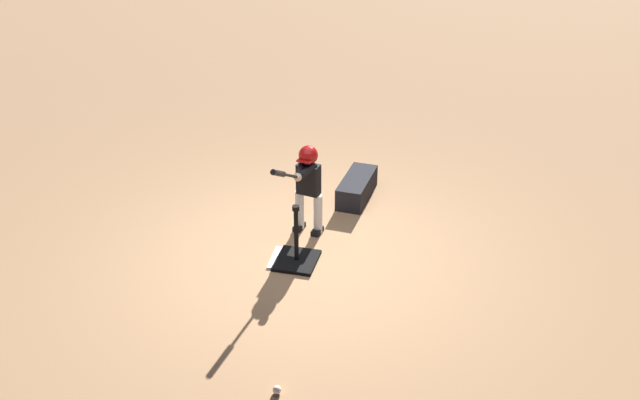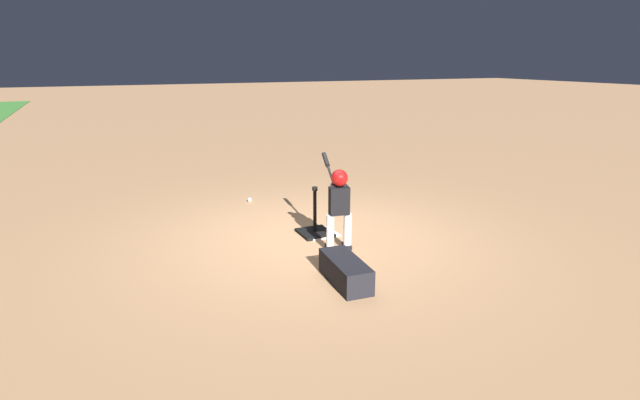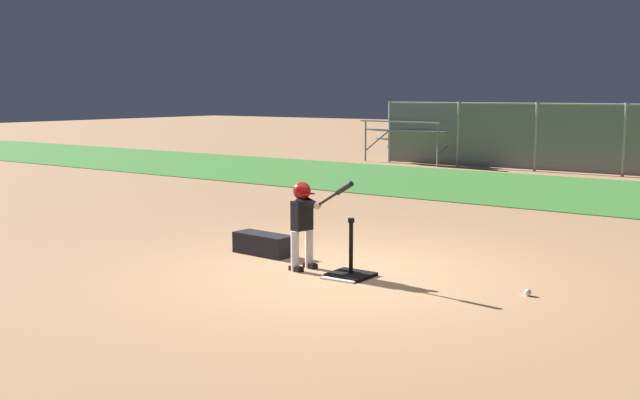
% 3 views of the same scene
% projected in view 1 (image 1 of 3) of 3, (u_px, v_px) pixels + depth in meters
% --- Properties ---
extents(ground_plane, '(90.00, 90.00, 0.00)m').
position_uv_depth(ground_plane, '(308.00, 257.00, 8.15)').
color(ground_plane, '#AD7F56').
extents(home_plate, '(0.47, 0.47, 0.02)m').
position_uv_depth(home_plate, '(291.00, 259.00, 8.10)').
color(home_plate, white).
rests_on(home_plate, ground_plane).
extents(batting_tee, '(0.48, 0.44, 0.69)m').
position_uv_depth(batting_tee, '(297.00, 256.00, 8.03)').
color(batting_tee, black).
rests_on(batting_tee, ground_plane).
extents(batter_child, '(0.94, 0.36, 1.15)m').
position_uv_depth(batter_child, '(307.00, 179.00, 8.31)').
color(batter_child, silver).
rests_on(batter_child, ground_plane).
extents(baseball, '(0.07, 0.07, 0.07)m').
position_uv_depth(baseball, '(277.00, 390.00, 6.28)').
color(baseball, white).
rests_on(baseball, ground_plane).
extents(equipment_bag, '(0.86, 0.38, 0.28)m').
position_uv_depth(equipment_bag, '(357.00, 188.00, 9.30)').
color(equipment_bag, black).
rests_on(equipment_bag, ground_plane).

